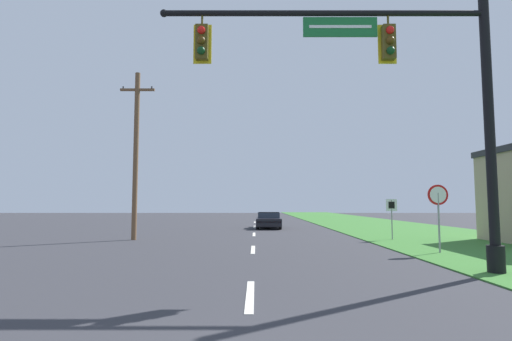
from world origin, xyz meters
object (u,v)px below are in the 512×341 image
object	(u,v)px
car_ahead	(271,220)
utility_pole_near	(138,152)
route_sign_post	(394,210)
signal_mast	(410,93)
stop_sign	(440,203)

from	to	relation	value
car_ahead	utility_pole_near	world-z (taller)	utility_pole_near
utility_pole_near	route_sign_post	bearing A→B (deg)	-0.86
route_sign_post	utility_pole_near	world-z (taller)	utility_pole_near
signal_mast	route_sign_post	size ratio (longest dim) A/B	4.51
route_sign_post	utility_pole_near	xyz separation A→B (m)	(-13.11, 0.20, 2.98)
signal_mast	stop_sign	distance (m)	5.85
route_sign_post	utility_pole_near	size ratio (longest dim) A/B	0.23
car_ahead	utility_pole_near	xyz separation A→B (m)	(-7.20, -9.82, 3.90)
stop_sign	route_sign_post	bearing A→B (deg)	88.92
stop_sign	utility_pole_near	xyz separation A→B (m)	(-13.01, 5.64, 2.64)
signal_mast	stop_sign	xyz separation A→B (m)	(2.67, 4.29, -2.94)
car_ahead	signal_mast	bearing A→B (deg)	-80.96
car_ahead	route_sign_post	distance (m)	11.67
signal_mast	route_sign_post	bearing A→B (deg)	74.10
car_ahead	route_sign_post	bearing A→B (deg)	-59.43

